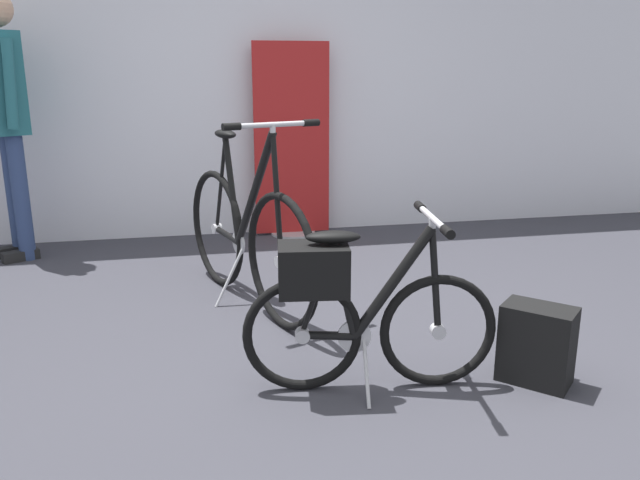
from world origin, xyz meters
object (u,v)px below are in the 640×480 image
Objects in this scene: floor_banner_stand at (292,152)px; folding_bike_foreground at (353,306)px; display_bike_left at (246,236)px; visitor_near_wall at (6,108)px; backpack_on_floor at (537,345)px.

floor_banner_stand is 1.44× the size of folding_bike_foreground.
floor_banner_stand reaches higher than folding_bike_foreground.
floor_banner_stand is 1.04× the size of display_bike_left.
backpack_on_floor is (2.60, -2.47, -0.89)m from visitor_near_wall.
visitor_near_wall reaches higher than floor_banner_stand.
backpack_on_floor is (1.12, -1.20, -0.23)m from display_bike_left.
visitor_near_wall is 5.30× the size of backpack_on_floor.
floor_banner_stand is at bearing 7.14° from visitor_near_wall.
backpack_on_floor is at bearing -43.49° from visitor_near_wall.
backpack_on_floor is at bearing -46.93° from display_bike_left.
display_bike_left is at bearing -40.62° from visitor_near_wall.
display_bike_left is at bearing 106.87° from folding_bike_foreground.
folding_bike_foreground is (-0.19, -2.62, -0.31)m from floor_banner_stand.
floor_banner_stand is at bearing 85.94° from folding_bike_foreground.
display_bike_left is at bearing -108.80° from floor_banner_stand.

